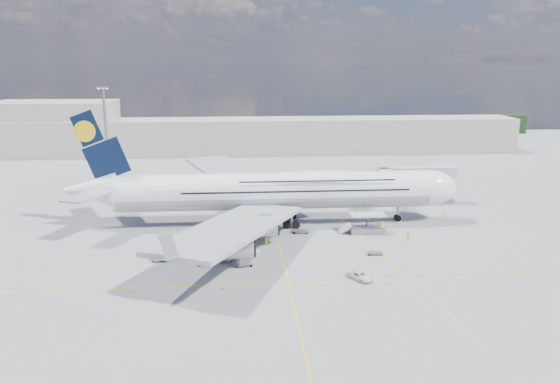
{
  "coord_description": "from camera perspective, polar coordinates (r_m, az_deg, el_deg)",
  "views": [
    {
      "loc": [
        -7.01,
        -94.25,
        31.95
      ],
      "look_at": [
        0.88,
        8.0,
        6.99
      ],
      "focal_mm": 35.0,
      "sensor_mm": 36.0,
      "label": 1
    }
  ],
  "objects": [
    {
      "name": "ground",
      "position": [
        99.76,
        -0.15,
        -5.0
      ],
      "size": [
        300.0,
        300.0,
        0.0
      ],
      "primitive_type": "plane",
      "color": "gray",
      "rests_on": "ground"
    },
    {
      "name": "service_van",
      "position": [
        82.96,
        8.38,
        -8.68
      ],
      "size": [
        3.9,
        4.68,
        1.19
      ],
      "primitive_type": "imported",
      "rotation": [
        0.0,
        0.0,
        0.54
      ],
      "color": "white",
      "rests_on": "ground"
    },
    {
      "name": "light_mast",
      "position": [
        144.32,
        -17.67,
        5.58
      ],
      "size": [
        3.0,
        0.7,
        25.5
      ],
      "color": "gray",
      "rests_on": "ground"
    },
    {
      "name": "dolly_row_c",
      "position": [
        87.33,
        -3.76,
        -7.16
      ],
      "size": [
        3.05,
        2.32,
        1.72
      ],
      "rotation": [
        0.0,
        0.0,
        0.36
      ],
      "color": "gray",
      "rests_on": "ground"
    },
    {
      "name": "dolly_nose_far",
      "position": [
        93.69,
        9.86,
        -6.27
      ],
      "size": [
        2.77,
        1.66,
        0.39
      ],
      "rotation": [
        0.0,
        0.0,
        -0.1
      ],
      "color": "gray",
      "rests_on": "ground"
    },
    {
      "name": "crew_loader",
      "position": [
        101.08,
        13.23,
        -4.63
      ],
      "size": [
        0.93,
        1.0,
        1.66
      ],
      "primitive_type": "imported",
      "rotation": [
        0.0,
        0.0,
        -1.1
      ],
      "color": "#E1FB1A",
      "rests_on": "ground"
    },
    {
      "name": "taxi_line_main",
      "position": [
        99.76,
        -0.15,
        -5.0
      ],
      "size": [
        0.25,
        220.0,
        0.01
      ],
      "primitive_type": "cube",
      "color": "yellow",
      "rests_on": "ground"
    },
    {
      "name": "taxi_line_cross",
      "position": [
        81.13,
        0.92,
        -9.51
      ],
      "size": [
        120.0,
        0.25,
        0.01
      ],
      "primitive_type": "cube",
      "color": "yellow",
      "rests_on": "ground"
    },
    {
      "name": "cone_tail",
      "position": [
        120.02,
        -20.9,
        -2.57
      ],
      "size": [
        0.39,
        0.39,
        0.5
      ],
      "color": "#F85C0D",
      "rests_on": "ground"
    },
    {
      "name": "cone_wing_left_inner",
      "position": [
        120.95,
        -4.58,
        -1.55
      ],
      "size": [
        0.44,
        0.44,
        0.56
      ],
      "color": "#F85C0D",
      "rests_on": "ground"
    },
    {
      "name": "cargo_loader",
      "position": [
        104.62,
        8.97,
        -3.55
      ],
      "size": [
        8.53,
        3.2,
        3.67
      ],
      "color": "silver",
      "rests_on": "ground"
    },
    {
      "name": "cone_nose",
      "position": [
        120.39,
        16.62,
        -2.15
      ],
      "size": [
        0.49,
        0.49,
        0.63
      ],
      "color": "#F85C0D",
      "rests_on": "ground"
    },
    {
      "name": "catering_truck_inner",
      "position": [
        119.65,
        -5.02,
        -1.03
      ],
      "size": [
        6.31,
        3.63,
        3.53
      ],
      "rotation": [
        0.0,
        0.0,
        -0.28
      ],
      "color": "gray",
      "rests_on": "ground"
    },
    {
      "name": "crew_nose",
      "position": [
        104.83,
        10.64,
        -3.78
      ],
      "size": [
        0.8,
        0.7,
        1.84
      ],
      "primitive_type": "imported",
      "rotation": [
        0.0,
        0.0,
        0.49
      ],
      "color": "#D0FC1A",
      "rests_on": "ground"
    },
    {
      "name": "terminal",
      "position": [
        191.14,
        -2.28,
        5.87
      ],
      "size": [
        180.0,
        16.0,
        12.0
      ],
      "primitive_type": "cube",
      "color": "#B2AD9E",
      "rests_on": "ground"
    },
    {
      "name": "jet_bridge",
      "position": [
        123.5,
        13.04,
        1.6
      ],
      "size": [
        18.8,
        12.1,
        8.5
      ],
      "color": "#B7B7BC",
      "rests_on": "ground"
    },
    {
      "name": "tree_line",
      "position": [
        240.55,
        6.94,
        6.91
      ],
      "size": [
        160.0,
        6.0,
        8.0
      ],
      "primitive_type": "cube",
      "color": "#193814",
      "rests_on": "ground"
    },
    {
      "name": "cone_wing_left_outer",
      "position": [
        126.91,
        -7.34,
        -0.87
      ],
      "size": [
        0.5,
        0.5,
        0.64
      ],
      "color": "#F85C0D",
      "rests_on": "ground"
    },
    {
      "name": "cone_wing_right_inner",
      "position": [
        89.89,
        -5.11,
        -7.0
      ],
      "size": [
        0.48,
        0.48,
        0.61
      ],
      "color": "#F85C0D",
      "rests_on": "ground"
    },
    {
      "name": "dolly_back",
      "position": [
        91.52,
        -12.43,
        -6.47
      ],
      "size": [
        3.07,
        2.53,
        1.72
      ],
      "rotation": [
        0.0,
        0.0,
        0.48
      ],
      "color": "gray",
      "rests_on": "ground"
    },
    {
      "name": "crew_tug",
      "position": [
        96.27,
        -1.47,
        -5.17
      ],
      "size": [
        1.12,
        0.68,
        1.68
      ],
      "primitive_type": "imported",
      "rotation": [
        0.0,
        0.0,
        -0.05
      ],
      "color": "#BFDE17",
      "rests_on": "ground"
    },
    {
      "name": "dolly_row_a",
      "position": [
        88.53,
        -7.82,
        -7.4
      ],
      "size": [
        2.82,
        1.86,
        0.38
      ],
      "rotation": [
        0.0,
        0.0,
        -0.19
      ],
      "color": "gray",
      "rests_on": "ground"
    },
    {
      "name": "cone_wing_right_outer",
      "position": [
        79.4,
        -6.01,
        -9.9
      ],
      "size": [
        0.47,
        0.47,
        0.6
      ],
      "color": "#F85C0D",
      "rests_on": "ground"
    },
    {
      "name": "hangar",
      "position": [
        205.49,
        -22.37,
        6.25
      ],
      "size": [
        40.0,
        22.0,
        18.0
      ],
      "primitive_type": "cube",
      "color": "#B2AD9E",
      "rests_on": "ground"
    },
    {
      "name": "taxi_line_diag",
      "position": [
        111.04,
        6.7,
        -3.14
      ],
      "size": [
        14.16,
        99.06,
        0.01
      ],
      "primitive_type": "cube",
      "rotation": [
        0.0,
        0.0,
        0.14
      ],
      "color": "yellow",
      "rests_on": "ground"
    },
    {
      "name": "dolly_row_b",
      "position": [
        89.88,
        -6.0,
        -6.97
      ],
      "size": [
        3.63,
        2.86,
        0.47
      ],
      "rotation": [
        0.0,
        0.0,
        -0.41
      ],
      "color": "gray",
      "rests_on": "ground"
    },
    {
      "name": "airliner",
      "position": [
        107.47,
        -0.41,
        0.18
      ],
      "size": [
        77.26,
        79.15,
        23.71
      ],
      "color": "white",
      "rests_on": "ground"
    },
    {
      "name": "baggage_tug",
      "position": [
        90.95,
        -2.97,
        -6.43
      ],
      "size": [
        2.76,
        1.66,
        1.61
      ],
      "rotation": [
        0.0,
        0.0,
        -0.19
      ],
      "color": "silver",
      "rests_on": "ground"
    },
    {
      "name": "crew_van",
      "position": [
        107.13,
        10.68,
        -3.45
      ],
      "size": [
        0.61,
        0.87,
        1.68
      ],
      "primitive_type": "imported",
      "rotation": [
        0.0,
        0.0,
        1.67
      ],
      "color": "#A1FA1A",
      "rests_on": "ground"
    },
    {
      "name": "crew_wing",
      "position": [
        93.84,
        -4.53,
        -5.74
      ],
      "size": [
        0.59,
        1.02,
        1.63
      ],
      "primitive_type": "imported",
      "rotation": [
        0.0,
        0.0,
        1.79
      ],
      "color": "#B1F219",
      "rests_on": "ground"
    },
    {
      "name": "dolly_nose_near",
      "position": [
        103.54,
        2.14,
        -4.09
      ],
      "size": [
        3.33,
        2.05,
        0.46
      ],
      "rotation": [
        0.0,
        0.0,
        -0.12
      ],
      "color": "gray",
      "rests_on": "ground"
    },
    {
      "name": "catering_truck_outer",
      "position": [
        132.85,
        -6.33,
        0.54
      ],
      "size": [
        7.26,
        3.46,
        4.18
      ],
      "rotation": [
        0.0,
        0.0,
        0.15
      ],
      "color": "gray",
      "rests_on": "ground"
    }
  ]
}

